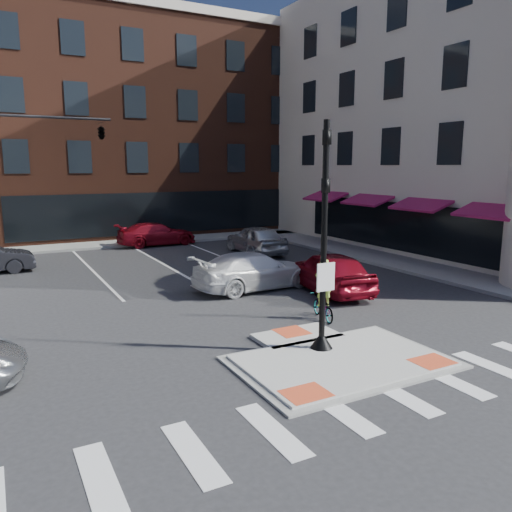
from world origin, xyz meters
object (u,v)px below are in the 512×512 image
white_pickup (254,271)px  cyclist (323,299)px  bg_car_silver (256,239)px  bg_car_red (157,234)px  red_sedan (329,271)px

white_pickup → cyclist: bearing=175.9°
cyclist → bg_car_silver: bearing=-95.2°
bg_car_red → white_pickup: bearing=178.4°
white_pickup → bg_car_red: white_pickup is taller
white_pickup → bg_car_red: size_ratio=1.05×
bg_car_red → cyclist: bearing=178.4°
red_sedan → bg_car_silver: bearing=-91.1°
red_sedan → bg_car_red: 14.98m
bg_car_silver → bg_car_red: size_ratio=0.98×
white_pickup → bg_car_silver: bearing=-33.2°
white_pickup → cyclist: 4.69m
bg_car_red → cyclist: (0.20, -17.63, -0.04)m
bg_car_red → cyclist: 17.63m
bg_car_silver → cyclist: cyclist is taller
bg_car_red → bg_car_silver: bearing=-146.4°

